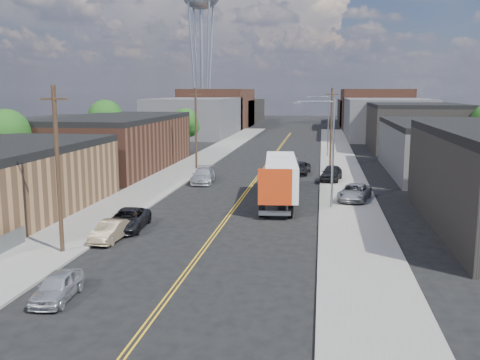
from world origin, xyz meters
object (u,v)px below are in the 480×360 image
(car_ahead_truck, at_px, (299,168))
(semi_truck, at_px, (282,176))
(car_left_d, at_px, (203,176))
(car_right_lot_a, at_px, (354,192))
(car_left_c, at_px, (128,219))
(car_left_a, at_px, (57,286))
(car_left_b, at_px, (110,231))
(water_tower, at_px, (201,1))
(car_right_lot_c, at_px, (331,173))

(car_ahead_truck, bearing_deg, semi_truck, -87.81)
(car_left_d, height_order, car_right_lot_a, same)
(car_left_d, bearing_deg, car_left_c, -97.26)
(car_left_a, distance_m, car_left_c, 12.84)
(semi_truck, distance_m, car_left_b, 17.81)
(semi_truck, relative_size, car_right_lot_a, 2.96)
(semi_truck, distance_m, car_left_d, 11.98)
(car_right_lot_a, bearing_deg, car_left_b, -123.96)
(semi_truck, bearing_deg, car_ahead_truck, 81.90)
(semi_truck, relative_size, car_ahead_truck, 2.98)
(semi_truck, xyz_separation_m, car_right_lot_a, (6.34, 0.37, -1.37))
(water_tower, height_order, car_ahead_truck, water_tower)
(semi_truck, distance_m, car_left_c, 15.42)
(car_ahead_truck, bearing_deg, water_tower, 116.80)
(car_left_d, distance_m, car_ahead_truck, 12.35)
(car_left_a, distance_m, car_ahead_truck, 41.03)
(car_left_c, height_order, car_right_lot_c, car_right_lot_c)
(car_left_b, bearing_deg, water_tower, 101.80)
(car_left_c, height_order, car_right_lot_a, car_right_lot_a)
(water_tower, xyz_separation_m, semi_truck, (25.69, -82.37, -28.42))
(car_right_lot_a, relative_size, car_right_lot_c, 1.08)
(car_left_c, xyz_separation_m, car_right_lot_a, (16.35, 12.00, 0.14))
(car_right_lot_a, distance_m, car_right_lot_c, 10.48)
(water_tower, relative_size, car_right_lot_c, 7.77)
(car_left_a, distance_m, car_right_lot_c, 37.49)
(car_left_b, relative_size, car_right_lot_a, 0.78)
(semi_truck, height_order, car_left_d, semi_truck)
(car_right_lot_c, bearing_deg, car_left_c, -113.52)
(semi_truck, height_order, car_left_a, semi_truck)
(semi_truck, relative_size, car_left_b, 3.81)
(semi_truck, xyz_separation_m, car_left_c, (-10.01, -11.63, -1.51))
(water_tower, xyz_separation_m, car_left_b, (15.60, -96.96, -29.99))
(car_left_b, xyz_separation_m, car_right_lot_a, (16.43, 14.96, 0.21))
(semi_truck, height_order, car_left_c, semi_truck)
(car_right_lot_a, xyz_separation_m, car_right_lot_c, (-1.83, 10.32, 0.10))
(water_tower, bearing_deg, car_right_lot_a, -68.66)
(car_right_lot_a, relative_size, car_ahead_truck, 1.01)
(car_left_d, height_order, car_right_lot_c, car_right_lot_c)
(car_left_a, xyz_separation_m, car_right_lot_c, (13.20, 35.09, 0.31))
(car_left_b, bearing_deg, car_ahead_truck, 72.76)
(water_tower, distance_m, car_left_c, 99.89)
(water_tower, distance_m, car_right_lot_c, 83.26)
(car_right_lot_c, bearing_deg, car_right_lot_a, -70.42)
(car_right_lot_c, bearing_deg, car_ahead_truck, 136.99)
(car_left_c, height_order, car_ahead_truck, car_left_c)
(car_right_lot_c, xyz_separation_m, car_ahead_truck, (-3.70, 4.83, -0.25))
(semi_truck, xyz_separation_m, car_left_d, (-8.91, 7.88, -1.45))
(car_left_c, bearing_deg, water_tower, 94.86)
(water_tower, relative_size, car_ahead_truck, 7.25)
(car_left_b, distance_m, car_left_d, 22.51)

